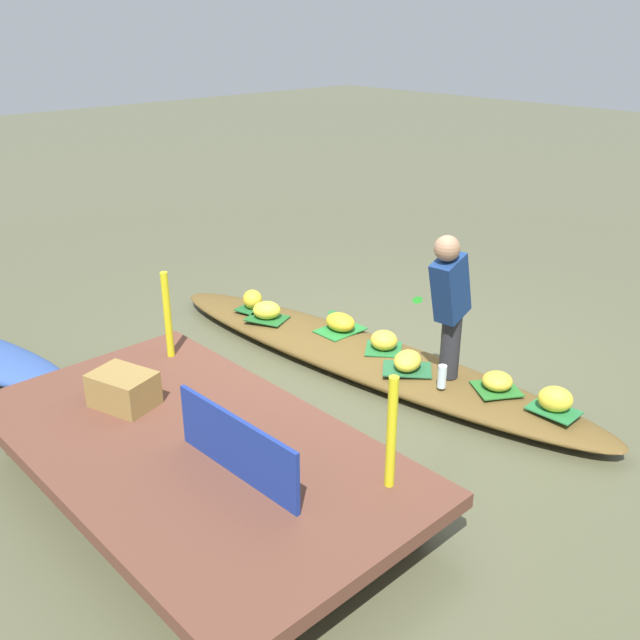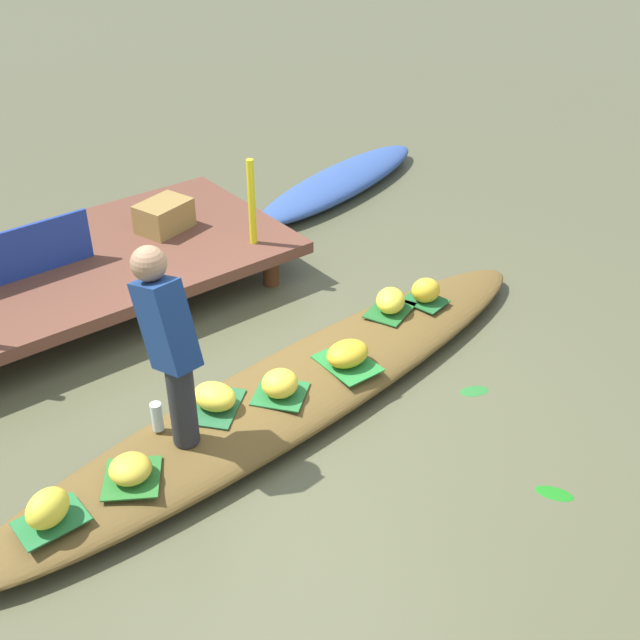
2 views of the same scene
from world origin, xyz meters
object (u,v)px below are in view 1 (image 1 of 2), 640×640
Objects in this scene: banana_bunch_2 at (497,381)px; banana_bunch_5 at (340,322)px; banana_bunch_4 at (267,310)px; vendor_person at (450,299)px; banana_bunch_3 at (253,299)px; vendor_boat at (364,356)px; banana_bunch_1 at (408,361)px; banana_bunch_0 at (555,399)px; water_bottle at (442,376)px; produce_crate at (123,389)px; market_banner at (237,446)px; banana_bunch_6 at (384,340)px.

banana_bunch_2 is 0.78× the size of banana_bunch_5.
banana_bunch_4 is 0.22× the size of vendor_person.
banana_bunch_4 is (-0.31, 0.07, -0.01)m from banana_bunch_3.
vendor_boat is 3.81× the size of vendor_person.
vendor_boat is at bearing 167.41° from banana_bunch_5.
banana_bunch_2 is at bearing -160.02° from banana_bunch_1.
banana_bunch_0 is at bearing -167.96° from vendor_person.
water_bottle is at bearing 175.04° from banana_bunch_1.
produce_crate reaches higher than vendor_boat.
market_banner is 2.47× the size of produce_crate.
banana_bunch_4 is 0.62× the size of produce_crate.
vendor_boat is 21.40× the size of banana_bunch_3.
market_banner is at bearing 108.08° from vendor_boat.
water_bottle is (-0.96, 0.10, 0.20)m from vendor_boat.
banana_bunch_0 is at bearing -175.05° from banana_bunch_6.
water_bottle is 0.44× the size of produce_crate.
water_bottle is at bearing 167.60° from vendor_boat.
produce_crate reaches higher than banana_bunch_1.
banana_bunch_4 is 2.82m from market_banner.
banana_bunch_0 is 3.19m from banana_bunch_3.
market_banner reaches higher than vendor_boat.
vendor_boat is 1.19m from vendor_person.
vendor_person is at bearing 21.72° from banana_bunch_2.
banana_bunch_6 is at bearing -170.70° from banana_bunch_3.
banana_bunch_3 is at bearing -41.25° from market_banner.
vendor_boat is at bearing -96.91° from produce_crate.
banana_bunch_1 is at bearing 166.76° from vendor_boat.
vendor_boat is at bearing 25.36° from banana_bunch_6.
banana_bunch_2 is 0.55× the size of produce_crate.
banana_bunch_1 is 1.06× the size of banana_bunch_4.
banana_bunch_4 reaches higher than banana_bunch_1.
produce_crate is at bearing 112.37° from banana_bunch_4.
water_bottle reaches higher than vendor_boat.
produce_crate reaches higher than banana_bunch_4.
banana_bunch_4 is at bearing -67.63° from produce_crate.
vendor_person is at bearing 12.04° from banana_bunch_0.
banana_bunch_6 is 0.81m from water_bottle.
vendor_person reaches higher than banana_bunch_4.
water_bottle is at bearing 21.57° from banana_bunch_0.
banana_bunch_4 reaches higher than banana_bunch_2.
water_bottle is at bearing 41.87° from banana_bunch_2.
banana_bunch_0 is 0.94× the size of banana_bunch_4.
banana_bunch_6 is (0.40, -0.15, 0.01)m from banana_bunch_1.
produce_crate is (0.84, 2.16, 0.21)m from banana_bunch_1.
vendor_boat is at bearing 7.03° from banana_bunch_0.
banana_bunch_2 is 1.00× the size of banana_bunch_6.
banana_bunch_3 is 2.36m from vendor_person.
banana_bunch_1 is 0.76m from banana_bunch_2.
water_bottle is at bearing -90.97° from market_banner.
vendor_boat is at bearing -7.05° from banana_bunch_1.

